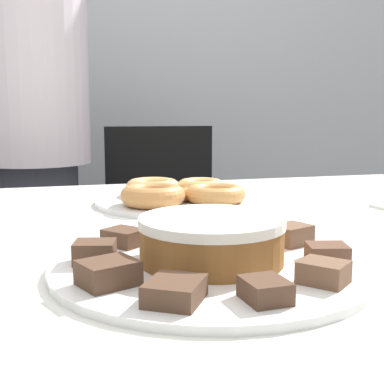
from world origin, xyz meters
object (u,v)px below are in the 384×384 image
Objects in this scene: office_chair_right at (166,259)px; person_standing at (36,147)px; plate_cake at (212,266)px; frosted_cake at (212,239)px; plate_donuts at (181,201)px.

person_standing is at bearing -179.36° from office_chair_right.
office_chair_right reaches higher than plate_cake.
office_chair_right is 1.26m from frosted_cake.
person_standing is 3.91× the size of plate_cake.
person_standing is 1.23m from frosted_cake.
frosted_cake is (0.00, 0.00, 0.03)m from plate_cake.
office_chair_right is 1.25m from plate_cake.
plate_donuts is (-0.13, -0.73, 0.33)m from office_chair_right.
frosted_cake is at bearing -79.77° from person_standing.
office_chair_right is (0.43, -0.02, -0.40)m from person_standing.
plate_donuts is at bearing 80.41° from frosted_cake.
person_standing is 8.61× the size of frosted_cake.
office_chair_right is at bearing 80.06° from plate_cake.
frosted_cake is at bearing -96.27° from office_chair_right.
plate_cake is (0.22, -1.21, -0.07)m from person_standing.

